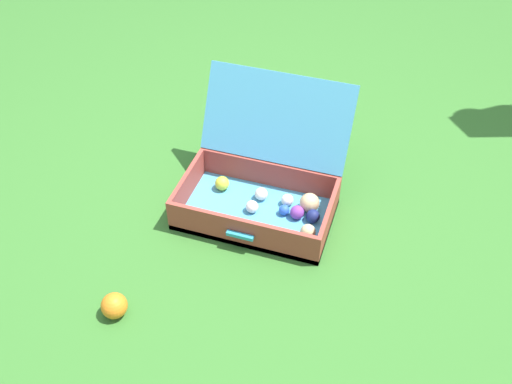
# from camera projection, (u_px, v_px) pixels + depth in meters

# --- Properties ---
(ground_plane) EXTENTS (16.00, 16.00, 0.00)m
(ground_plane) POSITION_uv_depth(u_px,v_px,m) (259.00, 219.00, 2.39)
(ground_plane) COLOR #336B28
(open_suitcase) EXTENTS (0.63, 0.59, 0.48)m
(open_suitcase) POSITION_uv_depth(u_px,v_px,m) (265.00, 184.00, 2.38)
(open_suitcase) COLOR #4799C6
(open_suitcase) RESTS_ON ground
(stray_ball_on_grass) EXTENTS (0.09, 0.09, 0.09)m
(stray_ball_on_grass) POSITION_uv_depth(u_px,v_px,m) (114.00, 306.00, 2.01)
(stray_ball_on_grass) COLOR orange
(stray_ball_on_grass) RESTS_ON ground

